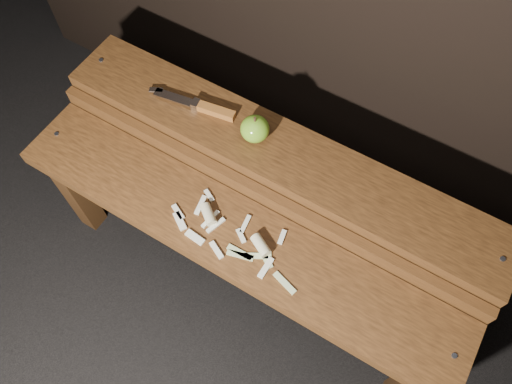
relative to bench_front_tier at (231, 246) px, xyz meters
The scene contains 6 objects.
ground 0.36m from the bench_front_tier, 90.00° to the left, with size 60.00×60.00×0.00m, color black.
bench_front_tier is the anchor object (origin of this frame).
bench_rear_tier 0.23m from the bench_front_tier, 90.00° to the left, with size 1.20×0.21×0.50m.
apple 0.30m from the bench_front_tier, 106.66° to the left, with size 0.07×0.07×0.08m.
knife 0.36m from the bench_front_tier, 132.91° to the left, with size 0.24×0.06×0.02m.
apple_scraps 0.08m from the bench_front_tier, 71.73° to the left, with size 0.37×0.14×0.03m.
Camera 1 is at (0.30, -0.44, 1.52)m, focal length 35.00 mm.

